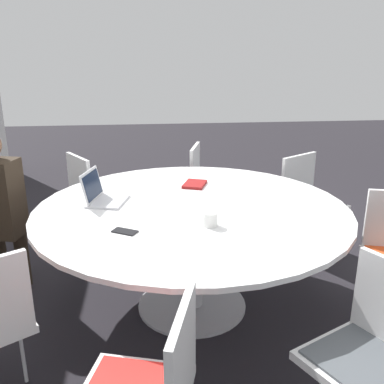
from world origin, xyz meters
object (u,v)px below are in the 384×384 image
at_px(chair_5, 309,197).
at_px(chair_6, 208,182).
at_px(spiral_notebook, 195,184).
at_px(cell_phone, 125,231).
at_px(chair_3, 375,346).
at_px(laptop, 101,194).
at_px(coffee_cup, 210,219).
at_px(chair_7, 94,192).

relative_size(chair_5, chair_6, 1.00).
xyz_separation_m(spiral_notebook, cell_phone, (-0.83, 0.49, -0.01)).
bearing_deg(chair_3, laptop, 16.89).
relative_size(spiral_notebook, cell_phone, 1.59).
bearing_deg(chair_3, chair_6, -18.21).
relative_size(chair_3, spiral_notebook, 3.44).
relative_size(chair_6, laptop, 2.55).
relative_size(chair_3, laptop, 2.55).
height_order(chair_3, chair_6, same).
xyz_separation_m(chair_3, chair_6, (2.47, 0.36, 0.00)).
height_order(laptop, coffee_cup, laptop).
bearing_deg(chair_6, laptop, -21.96).
distance_m(chair_3, cell_phone, 1.36).
height_order(chair_6, coffee_cup, chair_6).
relative_size(chair_6, chair_7, 1.00).
height_order(chair_3, chair_5, same).
relative_size(chair_3, chair_6, 1.00).
bearing_deg(chair_7, spiral_notebook, 20.54).
height_order(laptop, spiral_notebook, laptop).
bearing_deg(chair_7, chair_3, 0.26).
bearing_deg(chair_6, chair_3, 24.01).
bearing_deg(coffee_cup, chair_5, -43.10).
distance_m(chair_3, chair_5, 1.98).
bearing_deg(laptop, cell_phone, -147.07).
height_order(chair_6, chair_7, same).
xyz_separation_m(chair_3, coffee_cup, (0.83, 0.59, 0.27)).
bearing_deg(spiral_notebook, chair_3, -160.07).
height_order(chair_6, laptop, laptop).
bearing_deg(coffee_cup, chair_7, 30.18).
relative_size(chair_5, chair_7, 1.00).
relative_size(coffee_cup, cell_phone, 0.56).
bearing_deg(laptop, chair_6, -23.02).
xyz_separation_m(chair_7, laptop, (-0.95, -0.17, 0.29)).
height_order(chair_7, spiral_notebook, chair_7).
xyz_separation_m(chair_3, chair_5, (1.93, -0.44, 0.00)).
distance_m(chair_7, coffee_cup, 1.68).
bearing_deg(chair_7, chair_6, 69.15).
relative_size(chair_3, chair_5, 1.00).
bearing_deg(cell_phone, spiral_notebook, -30.48).
bearing_deg(laptop, coffee_cup, -111.69).
relative_size(chair_3, cell_phone, 5.47).
height_order(coffee_cup, cell_phone, coffee_cup).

